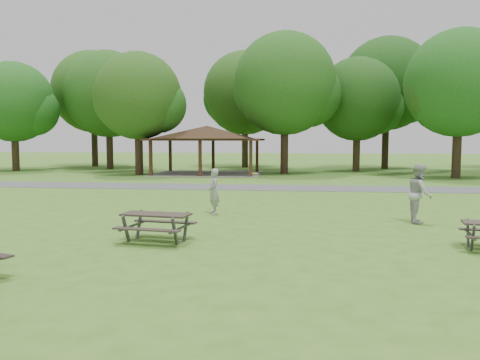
# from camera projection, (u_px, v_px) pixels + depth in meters

# --- Properties ---
(ground) EXTENTS (160.00, 160.00, 0.00)m
(ground) POSITION_uv_depth(u_px,v_px,m) (185.00, 241.00, 12.49)
(ground) COLOR #407320
(ground) RESTS_ON ground
(asphalt_path) EXTENTS (120.00, 3.20, 0.02)m
(asphalt_path) POSITION_uv_depth(u_px,v_px,m) (244.00, 187.00, 26.34)
(asphalt_path) COLOR #4D4D50
(asphalt_path) RESTS_ON ground
(pavilion) EXTENTS (8.60, 7.01, 3.76)m
(pavilion) POSITION_uv_depth(u_px,v_px,m) (207.00, 135.00, 36.44)
(pavilion) COLOR #351E13
(pavilion) RESTS_ON ground
(tree_row_b) EXTENTS (7.14, 6.80, 9.28)m
(tree_row_b) POSITION_uv_depth(u_px,v_px,m) (15.00, 104.00, 39.73)
(tree_row_b) COLOR #302115
(tree_row_b) RESTS_ON ground
(tree_row_c) EXTENTS (8.19, 7.80, 10.67)m
(tree_row_c) POSITION_uv_depth(u_px,v_px,m) (110.00, 97.00, 42.28)
(tree_row_c) COLOR black
(tree_row_c) RESTS_ON ground
(tree_row_d) EXTENTS (6.93, 6.60, 9.27)m
(tree_row_d) POSITION_uv_depth(u_px,v_px,m) (139.00, 99.00, 35.33)
(tree_row_d) COLOR black
(tree_row_d) RESTS_ON ground
(tree_row_e) EXTENTS (8.40, 8.00, 11.02)m
(tree_row_e) POSITION_uv_depth(u_px,v_px,m) (286.00, 87.00, 36.40)
(tree_row_e) COLOR black
(tree_row_e) RESTS_ON ground
(tree_row_f) EXTENTS (7.35, 7.00, 9.55)m
(tree_row_f) POSITION_uv_depth(u_px,v_px,m) (358.00, 102.00, 39.24)
(tree_row_f) COLOR #312115
(tree_row_f) RESTS_ON ground
(tree_row_g) EXTENTS (7.77, 7.40, 10.25)m
(tree_row_g) POSITION_uv_depth(u_px,v_px,m) (461.00, 86.00, 32.05)
(tree_row_g) COLOR black
(tree_row_g) RESTS_ON ground
(tree_deep_a) EXTENTS (8.40, 8.00, 11.38)m
(tree_deep_a) POSITION_uv_depth(u_px,v_px,m) (94.00, 94.00, 46.05)
(tree_deep_a) COLOR black
(tree_deep_a) RESTS_ON ground
(tree_deep_b) EXTENTS (8.40, 8.00, 11.13)m
(tree_deep_b) POSITION_uv_depth(u_px,v_px,m) (246.00, 96.00, 44.78)
(tree_deep_b) COLOR black
(tree_deep_b) RESTS_ON ground
(tree_deep_c) EXTENTS (8.82, 8.40, 11.90)m
(tree_deep_c) POSITION_uv_depth(u_px,v_px,m) (388.00, 87.00, 42.20)
(tree_deep_c) COLOR black
(tree_deep_c) RESTS_ON ground
(picnic_table_middle) EXTENTS (1.98, 1.68, 0.78)m
(picnic_table_middle) POSITION_uv_depth(u_px,v_px,m) (156.00, 220.00, 12.38)
(picnic_table_middle) COLOR #2E2721
(picnic_table_middle) RESTS_ON ground
(frisbee_in_flight) EXTENTS (0.24, 0.24, 0.02)m
(frisbee_in_flight) POSITION_uv_depth(u_px,v_px,m) (255.00, 173.00, 16.45)
(frisbee_in_flight) COLOR yellow
(frisbee_in_flight) RESTS_ON ground
(frisbee_thrower) EXTENTS (0.60, 0.71, 1.66)m
(frisbee_thrower) POSITION_uv_depth(u_px,v_px,m) (214.00, 191.00, 16.89)
(frisbee_thrower) COLOR #949597
(frisbee_thrower) RESTS_ON ground
(frisbee_catcher) EXTENTS (0.86, 1.03, 1.92)m
(frisbee_catcher) POSITION_uv_depth(u_px,v_px,m) (420.00, 193.00, 15.16)
(frisbee_catcher) COLOR #ADADB0
(frisbee_catcher) RESTS_ON ground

